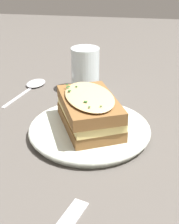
# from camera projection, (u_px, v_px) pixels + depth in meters

# --- Properties ---
(ground_plane) EXTENTS (2.40, 2.40, 0.00)m
(ground_plane) POSITION_uv_depth(u_px,v_px,m) (94.00, 134.00, 0.61)
(ground_plane) COLOR #514C47
(dinner_plate) EXTENTS (0.24, 0.24, 0.02)m
(dinner_plate) POSITION_uv_depth(u_px,v_px,m) (89.00, 129.00, 0.61)
(dinner_plate) COLOR silver
(dinner_plate) RESTS_ON ground_plane
(sandwich) EXTENTS (0.15, 0.18, 0.07)m
(sandwich) POSITION_uv_depth(u_px,v_px,m) (89.00, 111.00, 0.59)
(sandwich) COLOR brown
(sandwich) RESTS_ON dinner_plate
(water_glass) EXTENTS (0.07, 0.07, 0.11)m
(water_glass) POSITION_uv_depth(u_px,v_px,m) (85.00, 70.00, 0.78)
(water_glass) COLOR silver
(water_glass) RESTS_ON ground_plane
(spoon) EXTENTS (0.06, 0.18, 0.01)m
(spoon) POSITION_uv_depth(u_px,v_px,m) (34.00, 85.00, 0.82)
(spoon) COLOR silver
(spoon) RESTS_ON ground_plane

